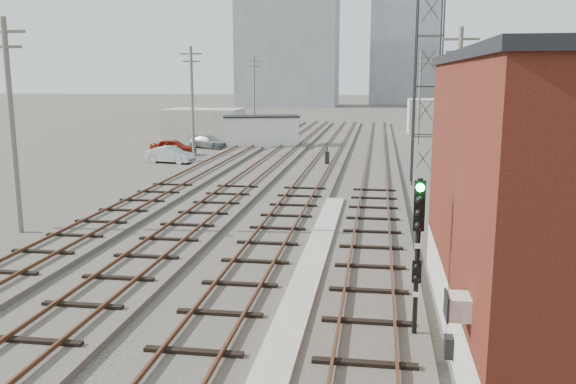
% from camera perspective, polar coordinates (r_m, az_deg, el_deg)
% --- Properties ---
extents(ground, '(320.00, 320.00, 0.00)m').
position_cam_1_polar(ground, '(63.89, 6.09, 4.77)').
color(ground, '#282621').
rests_on(ground, ground).
extents(track_right, '(3.20, 90.00, 0.39)m').
position_cam_1_polar(track_right, '(42.99, 8.19, 1.95)').
color(track_right, '#332D28').
rests_on(track_right, ground).
extents(track_mid_right, '(3.20, 90.00, 0.39)m').
position_cam_1_polar(track_mid_right, '(43.19, 2.87, 2.09)').
color(track_mid_right, '#332D28').
rests_on(track_mid_right, ground).
extents(track_mid_left, '(3.20, 90.00, 0.39)m').
position_cam_1_polar(track_mid_left, '(43.76, -2.35, 2.21)').
color(track_mid_left, '#332D28').
rests_on(track_mid_left, ground).
extents(track_left, '(3.20, 90.00, 0.39)m').
position_cam_1_polar(track_left, '(44.68, -7.40, 2.31)').
color(track_left, '#332D28').
rests_on(track_left, ground).
extents(platform_curb, '(0.90, 28.00, 0.26)m').
position_cam_1_polar(platform_curb, '(18.78, 1.35, -9.43)').
color(platform_curb, gray).
rests_on(platform_curb, ground).
extents(brick_building, '(6.54, 12.20, 7.22)m').
position_cam_1_polar(brick_building, '(16.50, 25.35, -0.71)').
color(brick_building, gray).
rests_on(brick_building, ground).
extents(lattice_tower, '(1.60, 1.60, 15.00)m').
position_cam_1_polar(lattice_tower, '(38.60, 12.99, 11.82)').
color(lattice_tower, black).
rests_on(lattice_tower, ground).
extents(utility_pole_left_a, '(1.80, 0.24, 9.00)m').
position_cam_1_polar(utility_pole_left_a, '(28.03, -24.44, 6.10)').
color(utility_pole_left_a, '#595147').
rests_on(utility_pole_left_a, ground).
extents(utility_pole_left_b, '(1.80, 0.24, 9.00)m').
position_cam_1_polar(utility_pole_left_b, '(50.84, -8.96, 8.60)').
color(utility_pole_left_b, '#595147').
rests_on(utility_pole_left_b, ground).
extents(utility_pole_left_c, '(1.80, 0.24, 9.00)m').
position_cam_1_polar(utility_pole_left_c, '(75.06, -3.19, 9.37)').
color(utility_pole_left_c, '#595147').
rests_on(utility_pole_left_c, ground).
extents(utility_pole_right_a, '(1.80, 0.24, 9.00)m').
position_cam_1_polar(utility_pole_right_a, '(31.77, 15.53, 7.10)').
color(utility_pole_right_a, '#595147').
rests_on(utility_pole_right_a, ground).
extents(utility_pole_right_b, '(1.80, 0.24, 9.00)m').
position_cam_1_polar(utility_pole_right_b, '(61.64, 12.22, 8.84)').
color(utility_pole_right_b, '#595147').
rests_on(utility_pole_right_b, ground).
extents(apartment_left, '(22.00, 14.00, 30.00)m').
position_cam_1_polar(apartment_left, '(140.28, 0.03, 14.20)').
color(apartment_left, gray).
rests_on(apartment_left, ground).
extents(apartment_right, '(16.00, 12.00, 26.00)m').
position_cam_1_polar(apartment_right, '(153.72, 10.78, 12.97)').
color(apartment_right, gray).
rests_on(apartment_right, ground).
extents(shed_left, '(8.00, 5.00, 3.20)m').
position_cam_1_polar(shed_left, '(66.37, -7.90, 6.34)').
color(shed_left, gray).
rests_on(shed_left, ground).
extents(shed_right, '(6.00, 6.00, 4.00)m').
position_cam_1_polar(shed_right, '(73.91, 13.51, 6.90)').
color(shed_right, gray).
rests_on(shed_right, ground).
extents(signal_mast, '(0.40, 0.41, 4.19)m').
position_cam_1_polar(signal_mast, '(15.42, 12.04, -5.03)').
color(signal_mast, gray).
rests_on(signal_mast, ground).
extents(switch_stand, '(0.32, 0.32, 1.34)m').
position_cam_1_polar(switch_stand, '(45.40, 3.69, 3.18)').
color(switch_stand, black).
rests_on(switch_stand, ground).
extents(site_trailer, '(7.64, 4.72, 2.99)m').
position_cam_1_polar(site_trailer, '(57.90, -2.54, 5.70)').
color(site_trailer, silver).
rests_on(site_trailer, ground).
extents(car_red, '(4.02, 1.78, 1.35)m').
position_cam_1_polar(car_red, '(53.01, -10.67, 4.15)').
color(car_red, maroon).
rests_on(car_red, ground).
extents(car_silver, '(4.03, 2.07, 1.27)m').
position_cam_1_polar(car_silver, '(48.12, -10.94, 3.44)').
color(car_silver, '#A1A4A8').
rests_on(car_silver, ground).
extents(car_grey, '(4.39, 3.16, 1.18)m').
position_cam_1_polar(car_grey, '(57.59, -7.41, 4.68)').
color(car_grey, slate).
rests_on(car_grey, ground).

